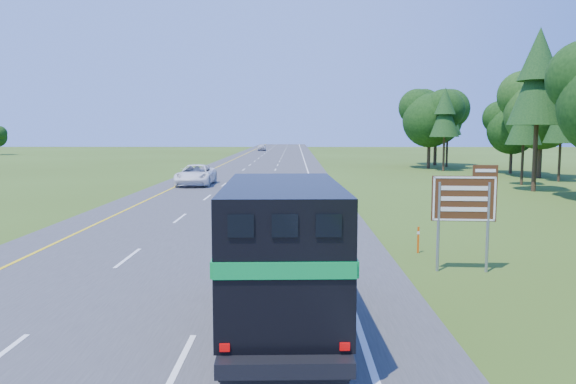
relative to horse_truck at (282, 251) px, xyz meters
name	(u,v)px	position (x,y,z in m)	size (l,w,h in m)	color
road	(256,174)	(-3.77, 46.05, -1.82)	(15.00, 260.00, 0.04)	#38383A
lane_markings	(256,174)	(-3.77, 46.05, -1.79)	(11.15, 260.00, 0.01)	yellow
horse_truck	(282,251)	(0.00, 0.00, 0.00)	(2.62, 7.67, 3.36)	black
white_suv	(196,175)	(-7.85, 33.65, -0.96)	(2.78, 6.02, 1.67)	white
far_car	(262,147)	(-7.15, 113.99, -1.04)	(1.78, 4.44, 1.51)	#ADACB3
exit_sign	(465,203)	(5.67, 5.39, 0.39)	(2.02, 0.20, 3.43)	gray
delineator	(418,239)	(4.84, 8.15, -1.31)	(0.08, 0.04, 0.98)	#D74B0B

